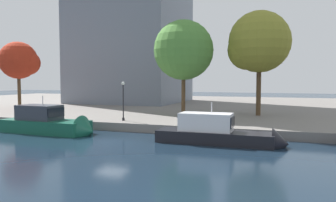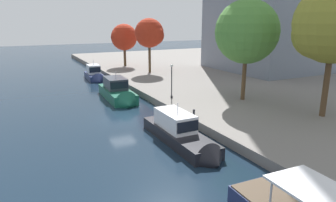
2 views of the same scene
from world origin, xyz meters
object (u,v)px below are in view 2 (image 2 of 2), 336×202
at_px(motor_yacht_2, 182,136).
at_px(tree_3, 333,26).
at_px(tree_1, 124,37).
at_px(mooring_bollard_0, 194,113).
at_px(tree_0, 150,34).
at_px(tree_2, 247,32).
at_px(lamp_post, 172,80).
at_px(motor_yacht_1, 118,94).
at_px(motor_yacht_0, 95,76).

distance_m(motor_yacht_2, tree_3, 17.28).
bearing_deg(tree_1, tree_3, 8.39).
bearing_deg(mooring_bollard_0, motor_yacht_2, -43.31).
distance_m(tree_0, tree_2, 22.76).
distance_m(lamp_post, tree_0, 19.95).
height_order(tree_1, tree_2, tree_2).
xyz_separation_m(motor_yacht_1, tree_2, (9.33, 12.42, 7.85)).
bearing_deg(tree_1, motor_yacht_2, -12.50).
xyz_separation_m(mooring_bollard_0, tree_1, (-36.09, 5.53, 5.33)).
bearing_deg(tree_0, tree_3, 8.21).
relative_size(motor_yacht_0, lamp_post, 1.92).
bearing_deg(lamp_post, motor_yacht_1, -136.99).
distance_m(tree_0, tree_3, 31.75).
height_order(lamp_post, tree_2, tree_2).
height_order(tree_0, tree_1, tree_0).
xyz_separation_m(motor_yacht_0, tree_0, (1.91, 9.72, 6.96)).
height_order(mooring_bollard_0, tree_1, tree_1).
bearing_deg(motor_yacht_0, motor_yacht_2, 2.28).
distance_m(motor_yacht_1, tree_1, 25.39).
bearing_deg(tree_3, tree_2, -163.86).
distance_m(motor_yacht_0, lamp_post, 21.13).
xyz_separation_m(tree_1, tree_2, (32.38, 3.53, 2.02)).
xyz_separation_m(lamp_post, tree_3, (12.73, 9.98, 6.34)).
height_order(motor_yacht_2, tree_2, tree_2).
xyz_separation_m(mooring_bollard_0, lamp_post, (-7.71, 1.61, 1.78)).
bearing_deg(tree_2, mooring_bollard_0, -67.78).
bearing_deg(motor_yacht_2, motor_yacht_0, 178.69).
xyz_separation_m(tree_0, tree_1, (-9.73, -1.54, -0.99)).
distance_m(lamp_post, tree_1, 28.86).
bearing_deg(motor_yacht_0, tree_0, 82.20).
relative_size(motor_yacht_2, mooring_bollard_0, 12.38).
distance_m(motor_yacht_0, tree_0, 12.11).
relative_size(motor_yacht_0, mooring_bollard_0, 9.41).
relative_size(lamp_post, tree_0, 0.43).
bearing_deg(motor_yacht_2, tree_1, 167.22).
distance_m(motor_yacht_0, motor_yacht_2, 31.68).
height_order(tree_1, tree_3, tree_3).
relative_size(motor_yacht_1, mooring_bollard_0, 12.04).
bearing_deg(tree_2, lamp_post, -118.25).
bearing_deg(tree_2, tree_3, 16.14).
height_order(motor_yacht_0, motor_yacht_2, motor_yacht_0).
bearing_deg(motor_yacht_2, mooring_bollard_0, 136.40).
xyz_separation_m(lamp_post, tree_2, (4.01, 7.46, 5.57)).
bearing_deg(mooring_bollard_0, motor_yacht_1, -165.58).
distance_m(motor_yacht_1, mooring_bollard_0, 13.46).
bearing_deg(tree_3, tree_0, -171.79).
bearing_deg(tree_3, motor_yacht_0, -156.83).
relative_size(mooring_bollard_0, tree_2, 0.07).
bearing_deg(mooring_bollard_0, tree_2, 112.22).
bearing_deg(mooring_bollard_0, tree_3, 66.58).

